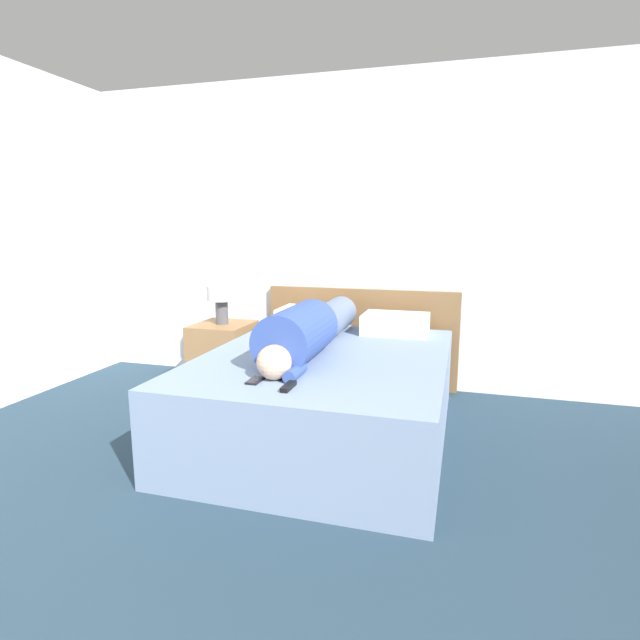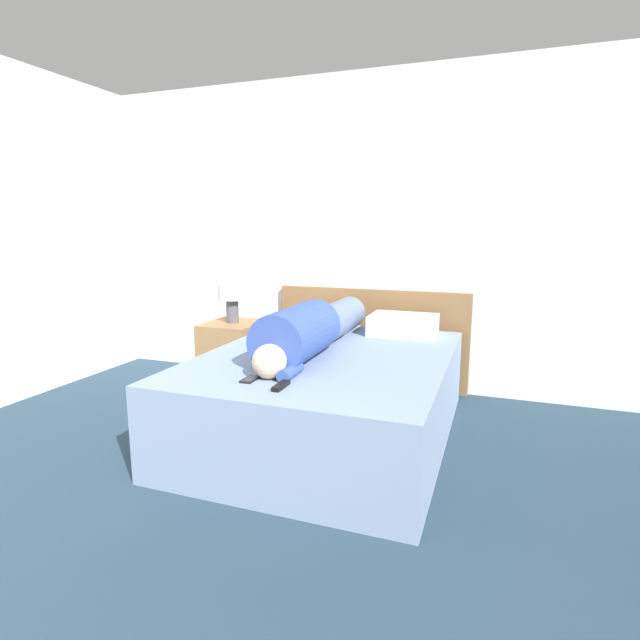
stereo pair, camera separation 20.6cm
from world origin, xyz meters
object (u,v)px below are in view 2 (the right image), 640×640
object	(u,v)px
person_lying	(312,329)
cell_phone	(250,379)
table_lamp	(232,297)
pillow_second	(403,325)
tv_remote	(281,386)
pillow_near_headboard	(320,318)
nightstand	(234,354)
bed	(328,395)

from	to	relation	value
person_lying	cell_phone	world-z (taller)	person_lying
table_lamp	pillow_second	xyz separation A→B (m)	(1.45, 0.06, -0.16)
table_lamp	tv_remote	distance (m)	1.83
table_lamp	person_lying	distance (m)	1.19
pillow_second	person_lying	bearing A→B (deg)	-122.57
table_lamp	pillow_near_headboard	size ratio (longest dim) A/B	0.62
nightstand	cell_phone	world-z (taller)	cell_phone
table_lamp	nightstand	bearing A→B (deg)	0.00
bed	tv_remote	bearing A→B (deg)	-89.76
person_lying	pillow_second	bearing A→B (deg)	57.43
person_lying	tv_remote	world-z (taller)	person_lying
nightstand	table_lamp	xyz separation A→B (m)	(0.00, 0.00, 0.50)
nightstand	pillow_second	xyz separation A→B (m)	(1.45, 0.06, 0.35)
table_lamp	pillow_second	size ratio (longest dim) A/B	0.66
person_lying	nightstand	bearing A→B (deg)	145.69
tv_remote	cell_phone	size ratio (longest dim) A/B	1.15
pillow_second	table_lamp	bearing A→B (deg)	-177.72
cell_phone	pillow_second	bearing A→B (deg)	68.97
table_lamp	pillow_near_headboard	distance (m)	0.79
person_lying	table_lamp	bearing A→B (deg)	145.69
bed	tv_remote	xyz separation A→B (m)	(0.00, -0.74, 0.29)
tv_remote	nightstand	bearing A→B (deg)	127.62
pillow_near_headboard	bed	bearing A→B (deg)	-66.53
tv_remote	bed	bearing A→B (deg)	90.24
pillow_near_headboard	pillow_second	xyz separation A→B (m)	(0.67, 0.00, -0.01)
person_lying	pillow_near_headboard	distance (m)	0.76
pillow_near_headboard	pillow_second	size ratio (longest dim) A/B	1.05
pillow_second	tv_remote	xyz separation A→B (m)	(-0.34, -1.49, -0.06)
table_lamp	cell_phone	size ratio (longest dim) A/B	2.49
nightstand	cell_phone	distance (m)	1.67
bed	pillow_second	bearing A→B (deg)	65.63
table_lamp	bed	bearing A→B (deg)	-32.42
table_lamp	pillow_near_headboard	bearing A→B (deg)	4.25
person_lying	pillow_second	xyz separation A→B (m)	(0.47, 0.73, -0.07)
pillow_second	cell_phone	distance (m)	1.54
pillow_near_headboard	cell_phone	xyz separation A→B (m)	(0.12, -1.43, -0.08)
table_lamp	person_lying	bearing A→B (deg)	-34.31
person_lying	pillow_near_headboard	size ratio (longest dim) A/B	3.10
table_lamp	pillow_second	bearing A→B (deg)	2.28
bed	cell_phone	size ratio (longest dim) A/B	15.22
person_lying	pillow_second	distance (m)	0.87
bed	table_lamp	xyz separation A→B (m)	(-1.10, 0.70, 0.51)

